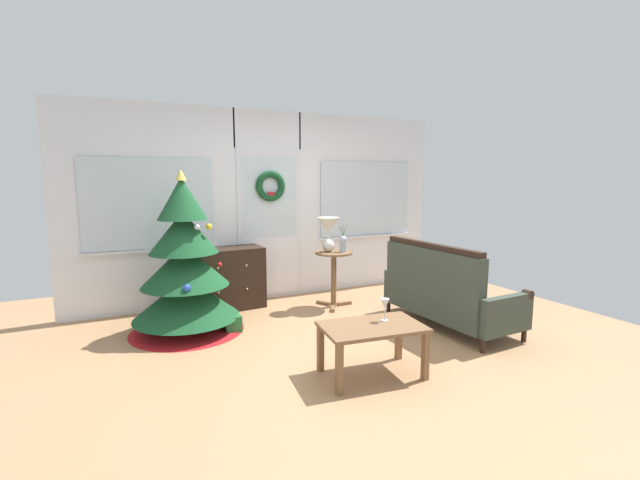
# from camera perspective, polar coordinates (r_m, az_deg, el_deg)

# --- Properties ---
(ground_plane) EXTENTS (6.76, 6.76, 0.00)m
(ground_plane) POSITION_cam_1_polar(r_m,az_deg,el_deg) (4.32, 2.62, -14.24)
(ground_plane) COLOR #AD7F56
(back_wall_with_door) EXTENTS (5.20, 0.19, 2.55)m
(back_wall_with_door) POSITION_cam_1_polar(r_m,az_deg,el_deg) (5.92, -6.85, 4.57)
(back_wall_with_door) COLOR white
(back_wall_with_door) RESTS_ON ground
(christmas_tree) EXTENTS (1.22, 1.22, 1.75)m
(christmas_tree) POSITION_cam_1_polar(r_m,az_deg,el_deg) (4.83, -17.51, -4.29)
(christmas_tree) COLOR #4C331E
(christmas_tree) RESTS_ON ground
(dresser_cabinet) EXTENTS (0.92, 0.49, 0.78)m
(dresser_cabinet) POSITION_cam_1_polar(r_m,az_deg,el_deg) (5.59, -12.23, -5.03)
(dresser_cabinet) COLOR black
(dresser_cabinet) RESTS_ON ground
(settee_sofa) EXTENTS (0.79, 1.62, 0.96)m
(settee_sofa) POSITION_cam_1_polar(r_m,az_deg,el_deg) (5.00, 16.08, -6.90)
(settee_sofa) COLOR black
(settee_sofa) RESTS_ON ground
(side_table) EXTENTS (0.50, 0.48, 0.72)m
(side_table) POSITION_cam_1_polar(r_m,az_deg,el_deg) (5.52, 1.84, -3.75)
(side_table) COLOR brown
(side_table) RESTS_ON ground
(table_lamp) EXTENTS (0.28, 0.28, 0.44)m
(table_lamp) POSITION_cam_1_polar(r_m,az_deg,el_deg) (5.44, 1.11, 1.38)
(table_lamp) COLOR silver
(table_lamp) RESTS_ON side_table
(flower_vase) EXTENTS (0.11, 0.10, 0.35)m
(flower_vase) POSITION_cam_1_polar(r_m,az_deg,el_deg) (5.45, 3.08, -0.39)
(flower_vase) COLOR #99ADBC
(flower_vase) RESTS_ON side_table
(coffee_table) EXTENTS (0.89, 0.61, 0.44)m
(coffee_table) POSITION_cam_1_polar(r_m,az_deg,el_deg) (3.68, 6.94, -12.17)
(coffee_table) COLOR brown
(coffee_table) RESTS_ON ground
(wine_glass) EXTENTS (0.08, 0.08, 0.20)m
(wine_glass) POSITION_cam_1_polar(r_m,az_deg,el_deg) (3.73, 8.63, -8.52)
(wine_glass) COLOR silver
(wine_glass) RESTS_ON coffee_table
(gift_box) EXTENTS (0.17, 0.16, 0.17)m
(gift_box) POSITION_cam_1_polar(r_m,az_deg,el_deg) (4.83, -11.54, -10.84)
(gift_box) COLOR #266633
(gift_box) RESTS_ON ground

